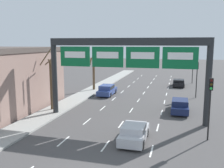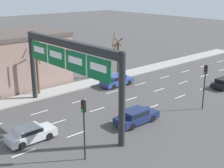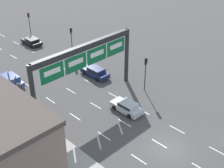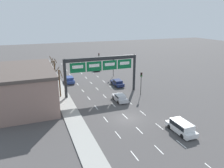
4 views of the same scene
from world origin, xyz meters
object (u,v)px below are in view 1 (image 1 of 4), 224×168
object	(u,v)px
car_navy	(180,105)
traffic_light_far_end	(193,66)
tree_bare_closest	(93,70)
tree_bare_second	(51,81)
traffic_light_mid_block	(210,96)
car_black	(179,83)
sign_gantry	(125,58)
car_blue	(107,90)
car_silver	(134,132)
traffic_light_near_gantry	(197,73)

from	to	relation	value
car_navy	traffic_light_far_end	size ratio (longest dim) A/B	1.04
car_navy	tree_bare_closest	world-z (taller)	tree_bare_closest
tree_bare_second	traffic_light_mid_block	bearing A→B (deg)	-16.56
car_black	traffic_light_far_end	distance (m)	5.35
sign_gantry	car_navy	xyz separation A→B (m)	(5.14, 4.04, -5.19)
sign_gantry	tree_bare_second	xyz separation A→B (m)	(-8.43, 1.11, -2.64)
car_blue	traffic_light_far_end	xyz separation A→B (m)	(12.17, 14.18, 2.36)
traffic_light_mid_block	tree_bare_second	xyz separation A→B (m)	(-15.63, 4.65, -0.09)
car_silver	traffic_light_near_gantry	world-z (taller)	traffic_light_near_gantry
car_silver	traffic_light_near_gantry	distance (m)	18.22
car_blue	car_navy	xyz separation A→B (m)	(9.99, -6.47, -0.03)
car_silver	car_navy	bearing A→B (deg)	70.46
traffic_light_mid_block	traffic_light_far_end	xyz separation A→B (m)	(0.11, 28.22, -0.25)
car_black	car_navy	distance (m)	16.56
sign_gantry	traffic_light_mid_block	world-z (taller)	sign_gantry
car_navy	tree_bare_closest	size ratio (longest dim) A/B	0.75
car_blue	tree_bare_closest	size ratio (longest dim) A/B	0.74
traffic_light_mid_block	traffic_light_far_end	bearing A→B (deg)	89.78
traffic_light_near_gantry	tree_bare_closest	bearing A→B (deg)	174.29
car_navy	traffic_light_near_gantry	xyz separation A→B (m)	(2.09, 7.90, 2.66)
traffic_light_far_end	tree_bare_closest	size ratio (longest dim) A/B	0.72
car_navy	traffic_light_mid_block	world-z (taller)	traffic_light_mid_block
car_navy	car_blue	bearing A→B (deg)	147.08
car_blue	car_black	distance (m)	14.05
car_silver	traffic_light_far_end	distance (m)	30.54
sign_gantry	car_silver	bearing A→B (deg)	-70.71
car_blue	traffic_light_mid_block	world-z (taller)	traffic_light_mid_block
traffic_light_near_gantry	tree_bare_second	xyz separation A→B (m)	(-15.66, -10.82, -0.11)
car_navy	tree_bare_second	xyz separation A→B (m)	(-13.57, -2.92, 2.55)
sign_gantry	traffic_light_near_gantry	size ratio (longest dim) A/B	3.20
traffic_light_far_end	sign_gantry	bearing A→B (deg)	-106.51
sign_gantry	tree_bare_closest	size ratio (longest dim) A/B	2.50
car_silver	car_navy	size ratio (longest dim) A/B	0.90
tree_bare_closest	traffic_light_mid_block	bearing A→B (deg)	-48.32
traffic_light_near_gantry	traffic_light_far_end	distance (m)	12.75
car_blue	tree_bare_closest	world-z (taller)	tree_bare_closest
traffic_light_far_end	tree_bare_second	bearing A→B (deg)	-123.74
traffic_light_far_end	car_blue	bearing A→B (deg)	-130.63
traffic_light_near_gantry	traffic_light_mid_block	distance (m)	15.47
traffic_light_mid_block	tree_bare_closest	distance (m)	22.75
car_black	traffic_light_near_gantry	world-z (taller)	traffic_light_near_gantry
traffic_light_far_end	car_black	bearing A→B (deg)	-120.15
tree_bare_second	car_silver	bearing A→B (deg)	-31.82
car_black	traffic_light_mid_block	distance (m)	24.38
car_silver	car_navy	distance (m)	9.86
traffic_light_far_end	tree_bare_closest	xyz separation A→B (m)	(-15.24, -11.24, 0.00)
car_navy	tree_bare_closest	xyz separation A→B (m)	(-13.06, 9.42, 2.40)
car_blue	car_navy	size ratio (longest dim) A/B	1.00
traffic_light_near_gantry	car_silver	bearing A→B (deg)	-107.40
car_blue	car_navy	world-z (taller)	car_blue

